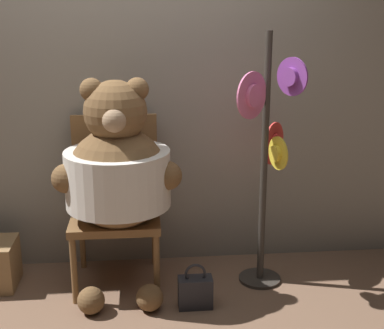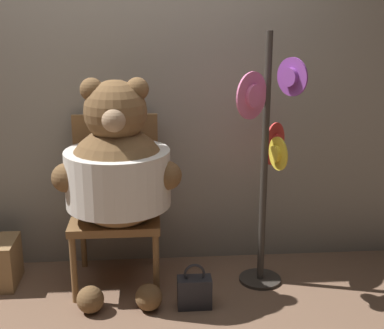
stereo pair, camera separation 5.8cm
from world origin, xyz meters
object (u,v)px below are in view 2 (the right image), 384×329
(teddy_bear, at_px, (118,171))
(handbag_on_ground, at_px, (194,291))
(hat_display_rack, at_px, (268,155))
(chair, at_px, (116,196))

(teddy_bear, xyz_separation_m, handbag_on_ground, (0.45, -0.27, -0.70))
(hat_display_rack, xyz_separation_m, handbag_on_ground, (-0.48, -0.26, -0.78))
(teddy_bear, distance_m, hat_display_rack, 0.94)
(hat_display_rack, distance_m, handbag_on_ground, 0.95)
(chair, bearing_deg, hat_display_rack, -11.87)
(chair, relative_size, hat_display_rack, 0.66)
(handbag_on_ground, bearing_deg, teddy_bear, 149.48)
(hat_display_rack, height_order, handbag_on_ground, hat_display_rack)
(chair, relative_size, teddy_bear, 0.79)
(hat_display_rack, bearing_deg, chair, 168.13)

